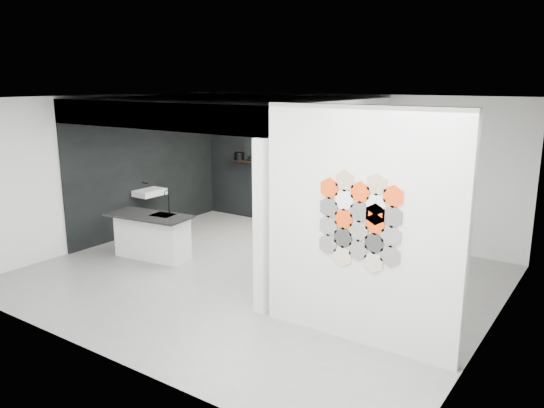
{
  "coord_description": "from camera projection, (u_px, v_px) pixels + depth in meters",
  "views": [
    {
      "loc": [
        4.72,
        -6.42,
        3.06
      ],
      "look_at": [
        0.1,
        0.3,
        1.15
      ],
      "focal_mm": 35.0,
      "sensor_mm": 36.0,
      "label": 1
    }
  ],
  "objects": [
    {
      "name": "partition_panel",
      "position": [
        360.0,
        228.0,
        6.11
      ],
      "size": [
        2.45,
        0.15,
        2.8
      ],
      "primitive_type": "cube",
      "color": "silver",
      "rests_on": "floor"
    },
    {
      "name": "glass_bowl",
      "position": [
        348.0,
        169.0,
        10.36
      ],
      "size": [
        0.16,
        0.16,
        0.09
      ],
      "primitive_type": "cylinder",
      "rotation": [
        0.0,
        0.0,
        0.23
      ],
      "color": "gray",
      "rests_on": "display_shelf"
    },
    {
      "name": "bottle_dark",
      "position": [
        279.0,
        160.0,
        11.25
      ],
      "size": [
        0.07,
        0.07,
        0.17
      ],
      "primitive_type": "cylinder",
      "rotation": [
        0.0,
        0.0,
        0.1
      ],
      "color": "black",
      "rests_on": "display_shelf"
    },
    {
      "name": "floor",
      "position": [
        256.0,
        277.0,
        8.46
      ],
      "size": [
        7.0,
        6.0,
        0.01
      ],
      "primitive_type": "cube",
      "color": "slate"
    },
    {
      "name": "fascia_beam",
      "position": [
        148.0,
        115.0,
        7.85
      ],
      "size": [
        4.4,
        0.16,
        0.4
      ],
      "primitive_type": "cube",
      "color": "silver",
      "rests_on": "corner_column"
    },
    {
      "name": "kitchen_island",
      "position": [
        152.0,
        235.0,
        9.29
      ],
      "size": [
        1.57,
        0.84,
        1.21
      ],
      "rotation": [
        0.0,
        0.0,
        0.12
      ],
      "color": "silver",
      "rests_on": "floor"
    },
    {
      "name": "wall_basin",
      "position": [
        150.0,
        192.0,
        10.69
      ],
      "size": [
        0.4,
        0.6,
        0.12
      ],
      "primitive_type": "cube",
      "color": "silver",
      "rests_on": "bay_clad_left"
    },
    {
      "name": "hex_tile_cluster",
      "position": [
        360.0,
        221.0,
        6.0
      ],
      "size": [
        1.04,
        0.02,
        1.16
      ],
      "color": "#66635E",
      "rests_on": "partition_panel"
    },
    {
      "name": "utensil_cup",
      "position": [
        250.0,
        159.0,
        11.68
      ],
      "size": [
        0.1,
        0.1,
        0.1
      ],
      "primitive_type": "cylinder",
      "rotation": [
        0.0,
        0.0,
        0.21
      ],
      "color": "black",
      "rests_on": "display_shelf"
    },
    {
      "name": "stockpot",
      "position": [
        239.0,
        156.0,
        11.84
      ],
      "size": [
        0.26,
        0.26,
        0.17
      ],
      "primitive_type": "cylinder",
      "rotation": [
        0.0,
        0.0,
        -0.28
      ],
      "color": "black",
      "rests_on": "display_shelf"
    },
    {
      "name": "display_shelf",
      "position": [
        290.0,
        166.0,
        11.12
      ],
      "size": [
        3.0,
        0.15,
        0.04
      ],
      "primitive_type": "cube",
      "color": "black",
      "rests_on": "bay_clad_back"
    },
    {
      "name": "bay_clad_back",
      "position": [
        289.0,
        171.0,
        11.29
      ],
      "size": [
        4.4,
        0.04,
        2.35
      ],
      "primitive_type": "cube",
      "color": "black",
      "rests_on": "floor"
    },
    {
      "name": "bay_clad_left",
      "position": [
        148.0,
        174.0,
        10.9
      ],
      "size": [
        0.04,
        4.0,
        2.35
      ],
      "primitive_type": "cube",
      "color": "black",
      "rests_on": "floor"
    },
    {
      "name": "kettle",
      "position": [
        346.0,
        167.0,
        10.39
      ],
      "size": [
        0.2,
        0.2,
        0.15
      ],
      "primitive_type": "ellipsoid",
      "rotation": [
        0.0,
        0.0,
        0.16
      ],
      "color": "black",
      "rests_on": "display_shelf"
    },
    {
      "name": "glass_vase",
      "position": [
        348.0,
        168.0,
        10.35
      ],
      "size": [
        0.12,
        0.12,
        0.15
      ],
      "primitive_type": "cylinder",
      "rotation": [
        0.0,
        0.0,
        -0.18
      ],
      "color": "gray",
      "rests_on": "display_shelf"
    },
    {
      "name": "bulkhead",
      "position": [
        229.0,
        110.0,
        9.39
      ],
      "size": [
        4.4,
        4.0,
        0.4
      ],
      "primitive_type": "cube",
      "color": "silver",
      "rests_on": "corner_column"
    },
    {
      "name": "corner_column",
      "position": [
        261.0,
        228.0,
        6.93
      ],
      "size": [
        0.16,
        0.16,
        2.35
      ],
      "primitive_type": "cube",
      "color": "silver",
      "rests_on": "floor"
    }
  ]
}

